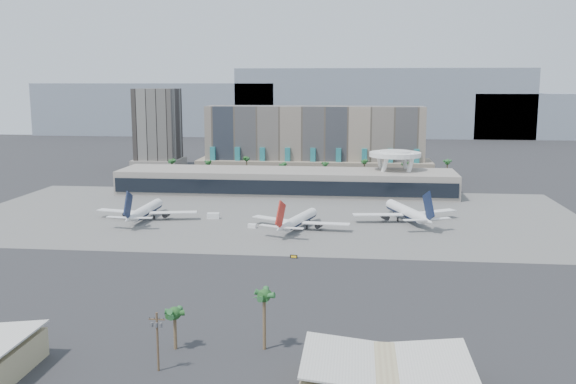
# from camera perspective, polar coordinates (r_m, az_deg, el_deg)

# --- Properties ---
(ground) EXTENTS (900.00, 900.00, 0.00)m
(ground) POSITION_cam_1_polar(r_m,az_deg,el_deg) (221.03, -3.39, -4.96)
(ground) COLOR #232326
(ground) RESTS_ON ground
(apron_pad) EXTENTS (260.00, 130.00, 0.06)m
(apron_pad) POSITION_cam_1_polar(r_m,az_deg,el_deg) (273.97, -1.47, -2.06)
(apron_pad) COLOR #5B5B59
(apron_pad) RESTS_ON ground
(mountain_ridge) EXTENTS (680.00, 60.00, 70.00)m
(mountain_ridge) POSITION_cam_1_polar(r_m,az_deg,el_deg) (681.31, 5.59, 7.48)
(mountain_ridge) COLOR gray
(mountain_ridge) RESTS_ON ground
(hotel) EXTENTS (140.00, 30.00, 42.00)m
(hotel) POSITION_cam_1_polar(r_m,az_deg,el_deg) (388.04, 2.35, 3.92)
(hotel) COLOR gray
(hotel) RESTS_ON ground
(office_tower) EXTENTS (30.00, 30.00, 52.00)m
(office_tower) POSITION_cam_1_polar(r_m,az_deg,el_deg) (432.46, -11.48, 5.15)
(office_tower) COLOR black
(office_tower) RESTS_ON ground
(terminal) EXTENTS (170.00, 32.50, 14.50)m
(terminal) POSITION_cam_1_polar(r_m,az_deg,el_deg) (326.39, -0.19, 1.01)
(terminal) COLOR gray
(terminal) RESTS_ON ground
(saucer_structure) EXTENTS (26.00, 26.00, 21.89)m
(saucer_structure) POSITION_cam_1_polar(r_m,az_deg,el_deg) (329.44, 9.50, 3.05)
(saucer_structure) COLOR white
(saucer_structure) RESTS_ON ground
(palm_row) EXTENTS (157.80, 2.80, 13.10)m
(palm_row) POSITION_cam_1_polar(r_m,az_deg,el_deg) (359.83, 1.55, 2.46)
(palm_row) COLOR brown
(palm_row) RESTS_ON ground
(hangar_right) EXTENTS (30.55, 20.60, 6.89)m
(hangar_right) POSITION_cam_1_polar(r_m,az_deg,el_deg) (122.91, 8.68, -15.93)
(hangar_right) COLOR tan
(hangar_right) RESTS_ON ground
(utility_pole) EXTENTS (3.20, 0.85, 12.00)m
(utility_pole) POSITION_cam_1_polar(r_m,az_deg,el_deg) (130.33, -11.54, -12.47)
(utility_pole) COLOR #4C3826
(utility_pole) RESTS_ON ground
(airliner_left) EXTENTS (42.94, 44.18, 15.25)m
(airliner_left) POSITION_cam_1_polar(r_m,az_deg,el_deg) (270.60, -12.58, -1.62)
(airliner_left) COLOR white
(airliner_left) RESTS_ON ground
(airliner_centre) EXTENTS (39.09, 40.50, 14.36)m
(airliner_centre) POSITION_cam_1_polar(r_m,az_deg,el_deg) (247.32, 0.93, -2.50)
(airliner_centre) COLOR white
(airliner_centre) RESTS_ON ground
(airliner_right) EXTENTS (42.94, 44.37, 15.98)m
(airliner_right) POSITION_cam_1_polar(r_m,az_deg,el_deg) (264.81, 10.53, -1.75)
(airliner_right) COLOR white
(airliner_right) RESTS_ON ground
(service_vehicle_a) EXTENTS (5.21, 3.00, 2.43)m
(service_vehicle_a) POSITION_cam_1_polar(r_m,az_deg,el_deg) (268.31, -6.67, -2.12)
(service_vehicle_a) COLOR white
(service_vehicle_a) RESTS_ON ground
(service_vehicle_b) EXTENTS (3.40, 2.23, 1.64)m
(service_vehicle_b) POSITION_cam_1_polar(r_m,az_deg,el_deg) (250.03, -3.20, -3.03)
(service_vehicle_b) COLOR white
(service_vehicle_b) RESTS_ON ground
(taxiway_sign) EXTENTS (2.40, 0.65, 1.08)m
(taxiway_sign) POSITION_cam_1_polar(r_m,az_deg,el_deg) (207.66, 0.52, -5.76)
(taxiway_sign) COLOR black
(taxiway_sign) RESTS_ON ground
(near_palm_a) EXTENTS (6.00, 6.00, 9.36)m
(near_palm_a) POSITION_cam_1_polar(r_m,az_deg,el_deg) (139.87, -10.03, -11.10)
(near_palm_a) COLOR brown
(near_palm_a) RESTS_ON ground
(near_palm_b) EXTENTS (6.00, 6.00, 13.28)m
(near_palm_b) POSITION_cam_1_polar(r_m,az_deg,el_deg) (136.46, -2.13, -9.78)
(near_palm_b) COLOR brown
(near_palm_b) RESTS_ON ground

